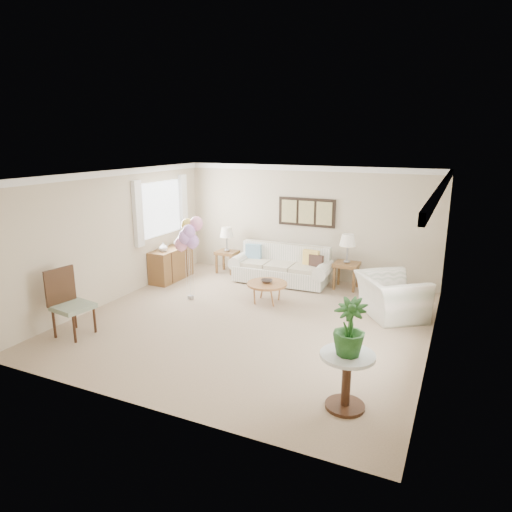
% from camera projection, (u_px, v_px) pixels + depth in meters
% --- Properties ---
extents(ground_plane, '(6.00, 6.00, 0.00)m').
position_uv_depth(ground_plane, '(251.00, 321.00, 8.20)').
color(ground_plane, tan).
extents(room_shell, '(6.04, 6.04, 2.60)m').
position_uv_depth(room_shell, '(248.00, 231.00, 7.92)').
color(room_shell, '#BEAE91').
rests_on(room_shell, ground).
extents(wall_art_triptych, '(1.35, 0.06, 0.65)m').
position_uv_depth(wall_art_triptych, '(307.00, 212.00, 10.42)').
color(wall_art_triptych, black).
rests_on(wall_art_triptych, ground).
extents(sofa, '(2.32, 0.91, 0.85)m').
position_uv_depth(sofa, '(282.00, 268.00, 10.34)').
color(sofa, white).
rests_on(sofa, ground).
extents(end_table_left, '(0.49, 0.45, 0.54)m').
position_uv_depth(end_table_left, '(227.00, 255.00, 11.07)').
color(end_table_left, brown).
rests_on(end_table_left, ground).
extents(end_table_right, '(0.53, 0.48, 0.58)m').
position_uv_depth(end_table_right, '(347.00, 267.00, 9.88)').
color(end_table_right, brown).
rests_on(end_table_right, ground).
extents(lamp_left, '(0.33, 0.33, 0.59)m').
position_uv_depth(lamp_left, '(227.00, 233.00, 10.94)').
color(lamp_left, gray).
rests_on(lamp_left, end_table_left).
extents(lamp_right, '(0.36, 0.36, 0.63)m').
position_uv_depth(lamp_right, '(348.00, 241.00, 9.73)').
color(lamp_right, gray).
rests_on(lamp_right, end_table_right).
extents(coffee_table, '(0.80, 0.80, 0.41)m').
position_uv_depth(coffee_table, '(267.00, 284.00, 9.05)').
color(coffee_table, '#9B603C').
rests_on(coffee_table, ground).
extents(decor_bowl, '(0.29, 0.29, 0.06)m').
position_uv_depth(decor_bowl, '(267.00, 281.00, 9.06)').
color(decor_bowl, '#2F2722').
rests_on(decor_bowl, coffee_table).
extents(armchair, '(1.52, 1.56, 0.77)m').
position_uv_depth(armchair, '(391.00, 296.00, 8.36)').
color(armchair, white).
rests_on(armchair, ground).
extents(side_table, '(0.66, 0.66, 0.72)m').
position_uv_depth(side_table, '(347.00, 367.00, 5.44)').
color(side_table, silver).
rests_on(side_table, ground).
extents(potted_plant, '(0.45, 0.45, 0.69)m').
position_uv_depth(potted_plant, '(349.00, 327.00, 5.29)').
color(potted_plant, '#194316').
rests_on(potted_plant, side_table).
extents(accent_chair, '(0.63, 0.63, 1.13)m').
position_uv_depth(accent_chair, '(69.00, 301.00, 7.51)').
color(accent_chair, gray).
rests_on(accent_chair, ground).
extents(credenza, '(0.46, 1.20, 0.74)m').
position_uv_depth(credenza, '(171.00, 264.00, 10.55)').
color(credenza, brown).
rests_on(credenza, ground).
extents(vase_white, '(0.22, 0.22, 0.20)m').
position_uv_depth(vase_white, '(163.00, 247.00, 10.15)').
color(vase_white, silver).
rests_on(vase_white, credenza).
extents(vase_sage, '(0.26, 0.26, 0.21)m').
position_uv_depth(vase_sage, '(178.00, 242.00, 10.65)').
color(vase_sage, '#B5B5B5').
rests_on(vase_sage, credenza).
extents(balloon_cluster, '(0.53, 0.47, 1.71)m').
position_uv_depth(balloon_cluster, '(189.00, 234.00, 8.97)').
color(balloon_cluster, gray).
rests_on(balloon_cluster, ground).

